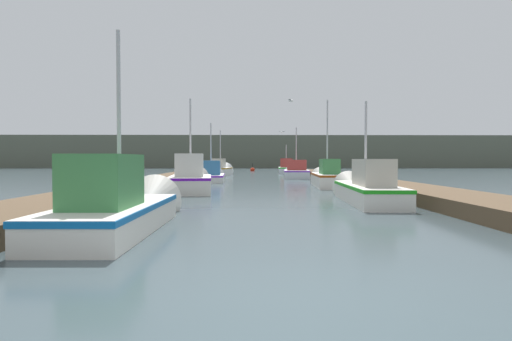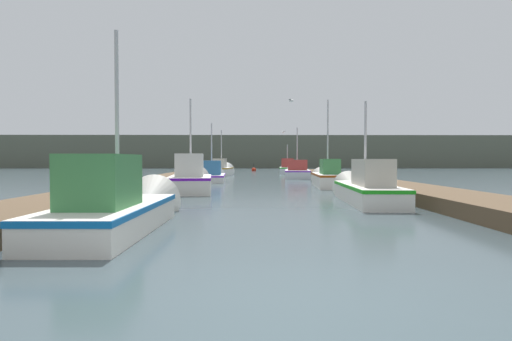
% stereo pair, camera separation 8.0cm
% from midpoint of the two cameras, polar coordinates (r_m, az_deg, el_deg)
% --- Properties ---
extents(ground_plane, '(200.00, 200.00, 0.00)m').
position_cam_midpoint_polar(ground_plane, '(4.14, 7.08, -18.19)').
color(ground_plane, '#38474C').
extents(dock_left, '(2.29, 40.00, 0.41)m').
position_cam_midpoint_polar(dock_left, '(20.50, -14.88, -1.80)').
color(dock_left, brown).
rests_on(dock_left, ground_plane).
extents(dock_right, '(2.29, 40.00, 0.41)m').
position_cam_midpoint_polar(dock_right, '(20.79, 15.89, -1.76)').
color(dock_right, brown).
rests_on(dock_right, ground_plane).
extents(distant_shore_ridge, '(120.00, 16.00, 5.32)m').
position_cam_midpoint_polar(distant_shore_ridge, '(72.21, -0.53, 2.61)').
color(distant_shore_ridge, '#565B4C').
rests_on(distant_shore_ridge, ground_plane).
extents(fishing_boat_0, '(1.61, 5.32, 4.41)m').
position_cam_midpoint_polar(fishing_boat_0, '(8.76, -18.52, -4.79)').
color(fishing_boat_0, silver).
rests_on(fishing_boat_0, ground_plane).
extents(fishing_boat_1, '(1.64, 5.67, 3.66)m').
position_cam_midpoint_polar(fishing_boat_1, '(13.73, 15.13, -2.39)').
color(fishing_boat_1, silver).
rests_on(fishing_boat_1, ground_plane).
extents(fishing_boat_2, '(2.16, 5.02, 4.49)m').
position_cam_midpoint_polar(fishing_boat_2, '(17.79, -9.40, -1.34)').
color(fishing_boat_2, silver).
rests_on(fishing_boat_2, ground_plane).
extents(fishing_boat_3, '(1.63, 5.30, 4.77)m').
position_cam_midpoint_polar(fishing_boat_3, '(21.12, 9.98, -0.94)').
color(fishing_boat_3, silver).
rests_on(fishing_boat_3, ground_plane).
extents(fishing_boat_4, '(1.85, 5.34, 4.26)m').
position_cam_midpoint_polar(fishing_boat_4, '(25.91, -6.51, -0.65)').
color(fishing_boat_4, silver).
rests_on(fishing_boat_4, ground_plane).
extents(fishing_boat_5, '(2.34, 6.54, 4.37)m').
position_cam_midpoint_polar(fishing_boat_5, '(31.20, 5.67, -0.17)').
color(fishing_boat_5, silver).
rests_on(fishing_boat_5, ground_plane).
extents(fishing_boat_6, '(2.11, 4.96, 4.39)m').
position_cam_midpoint_polar(fishing_boat_6, '(35.52, -5.08, 0.09)').
color(fishing_boat_6, silver).
rests_on(fishing_boat_6, ground_plane).
extents(fishing_boat_7, '(1.85, 4.86, 3.30)m').
position_cam_midpoint_polar(fishing_boat_7, '(40.66, 4.27, 0.28)').
color(fishing_boat_7, silver).
rests_on(fishing_boat_7, ground_plane).
extents(mooring_piling_0, '(0.26, 0.26, 1.05)m').
position_cam_midpoint_polar(mooring_piling_0, '(39.45, 6.29, 0.33)').
color(mooring_piling_0, '#473523').
rests_on(mooring_piling_0, ground_plane).
extents(mooring_piling_1, '(0.37, 0.37, 1.15)m').
position_cam_midpoint_polar(mooring_piling_1, '(41.34, -6.19, 0.46)').
color(mooring_piling_1, '#473523').
rests_on(mooring_piling_1, ground_plane).
extents(channel_buoy, '(0.54, 0.54, 1.04)m').
position_cam_midpoint_polar(channel_buoy, '(47.46, -0.54, 0.10)').
color(channel_buoy, red).
rests_on(channel_buoy, ground_plane).
extents(seagull_lead, '(0.49, 0.45, 0.12)m').
position_cam_midpoint_polar(seagull_lead, '(32.50, 3.63, 5.54)').
color(seagull_lead, white).
extents(seagull_1, '(0.32, 0.55, 0.12)m').
position_cam_midpoint_polar(seagull_1, '(21.51, 4.89, 9.90)').
color(seagull_1, white).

